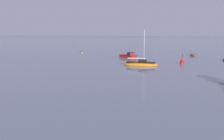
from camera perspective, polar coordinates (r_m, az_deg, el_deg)
The scene contains 5 objects.
motorboat_moored_1 at distance 68.47m, azimuth 3.96°, elevation 2.91°, with size 5.61×5.45×2.21m.
rowboat_moored_4 at distance 85.51m, azimuth -6.61°, elevation 3.82°, with size 2.04×3.26×0.49m.
rowboat_moored_5 at distance 77.78m, azimuth 17.22°, elevation 3.09°, with size 2.12×4.27×0.64m.
sailboat_moored_0 at distance 53.06m, azimuth 6.29°, elevation 1.29°, with size 6.77×2.15×7.57m.
channel_buoy at distance 58.43m, azimuth 14.96°, elevation 1.83°, with size 0.90×0.90×2.30m.
Camera 1 is at (30.26, -11.08, 6.81)m, focal length 42.15 mm.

